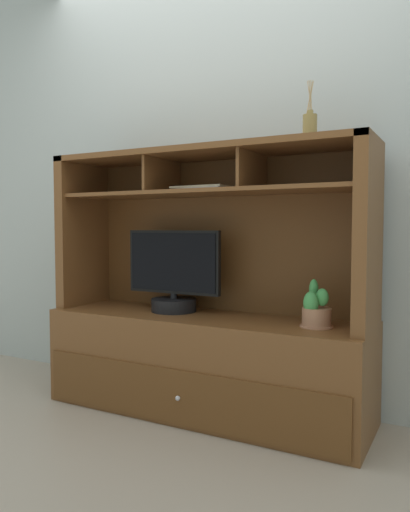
% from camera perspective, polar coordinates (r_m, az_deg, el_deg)
% --- Properties ---
extents(floor_plane, '(6.00, 6.00, 0.02)m').
position_cam_1_polar(floor_plane, '(2.74, 0.00, -17.63)').
color(floor_plane, '#A49584').
rests_on(floor_plane, ground).
extents(back_wall, '(6.00, 0.02, 2.80)m').
position_cam_1_polar(back_wall, '(2.85, 2.80, 11.98)').
color(back_wall, '#ABB4B3').
rests_on(back_wall, ground).
extents(media_console, '(1.70, 0.55, 1.37)m').
position_cam_1_polar(media_console, '(2.63, 0.07, -9.12)').
color(media_console, brown).
rests_on(media_console, ground).
extents(tv_monitor, '(0.56, 0.25, 0.44)m').
position_cam_1_polar(tv_monitor, '(2.69, -3.64, -2.67)').
color(tv_monitor, black).
rests_on(tv_monitor, media_console).
extents(potted_orchid, '(0.15, 0.15, 0.22)m').
position_cam_1_polar(potted_orchid, '(2.34, 12.67, -6.32)').
color(potted_orchid, '#AA7456').
rests_on(potted_orchid, media_console).
extents(magazine_stack_left, '(0.33, 0.24, 0.02)m').
position_cam_1_polar(magazine_stack_left, '(2.59, -0.02, 7.76)').
color(magazine_stack_left, beige).
rests_on(magazine_stack_left, media_console).
extents(diffuser_bottle, '(0.07, 0.07, 0.27)m').
position_cam_1_polar(diffuser_bottle, '(2.38, 12.00, 14.38)').
color(diffuser_bottle, olive).
rests_on(diffuser_bottle, media_console).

